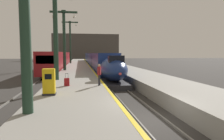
% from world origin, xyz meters
% --- Properties ---
extents(ground_plane, '(260.00, 260.00, 0.00)m').
position_xyz_m(ground_plane, '(0.00, 0.00, 0.00)').
color(ground_plane, '#33302D').
extents(platform_left, '(4.80, 110.00, 1.05)m').
position_xyz_m(platform_left, '(-4.05, 24.75, 0.53)').
color(platform_left, gray).
rests_on(platform_left, ground).
extents(platform_right, '(4.80, 110.00, 1.05)m').
position_xyz_m(platform_right, '(4.05, 24.75, 0.53)').
color(platform_right, gray).
rests_on(platform_right, ground).
extents(platform_left_safety_stripe, '(0.20, 107.80, 0.01)m').
position_xyz_m(platform_left_safety_stripe, '(-1.77, 24.75, 1.05)').
color(platform_left_safety_stripe, yellow).
rests_on(platform_left_safety_stripe, platform_left).
extents(rail_main_left, '(0.08, 110.00, 0.12)m').
position_xyz_m(rail_main_left, '(-0.75, 27.50, 0.06)').
color(rail_main_left, slate).
rests_on(rail_main_left, ground).
extents(rail_main_right, '(0.08, 110.00, 0.12)m').
position_xyz_m(rail_main_right, '(0.75, 27.50, 0.06)').
color(rail_main_right, slate).
rests_on(rail_main_right, ground).
extents(rail_secondary_left, '(0.08, 110.00, 0.12)m').
position_xyz_m(rail_secondary_left, '(-8.85, 27.50, 0.06)').
color(rail_secondary_left, slate).
rests_on(rail_secondary_left, ground).
extents(rail_secondary_right, '(0.08, 110.00, 0.12)m').
position_xyz_m(rail_secondary_right, '(-7.35, 27.50, 0.06)').
color(rail_secondary_right, slate).
rests_on(rail_secondary_right, ground).
extents(highspeed_train_main, '(2.92, 57.75, 3.60)m').
position_xyz_m(highspeed_train_main, '(0.00, 36.43, 1.95)').
color(highspeed_train_main, navy).
rests_on(highspeed_train_main, ground).
extents(regional_train_adjacent, '(2.85, 36.60, 3.80)m').
position_xyz_m(regional_train_adjacent, '(-8.10, 35.37, 2.13)').
color(regional_train_adjacent, maroon).
rests_on(regional_train_adjacent, ground).
extents(station_column_mid, '(4.00, 0.68, 8.67)m').
position_xyz_m(station_column_mid, '(-5.90, 9.99, 6.30)').
color(station_column_mid, '#1E3828').
rests_on(station_column_mid, platform_left).
extents(station_column_far, '(4.00, 0.68, 8.83)m').
position_xyz_m(station_column_far, '(-5.90, 21.26, 6.39)').
color(station_column_far, '#1E3828').
rests_on(station_column_far, platform_left).
extents(station_column_distant, '(4.00, 0.68, 10.44)m').
position_xyz_m(station_column_distant, '(-5.90, 42.21, 7.24)').
color(station_column_distant, '#1E3828').
rests_on(station_column_distant, platform_left).
extents(passenger_near_edge, '(0.34, 0.54, 1.69)m').
position_xyz_m(passenger_near_edge, '(-2.19, 5.80, 2.04)').
color(passenger_near_edge, '#23232D').
rests_on(passenger_near_edge, platform_left).
extents(rolling_suitcase, '(0.40, 0.22, 0.98)m').
position_xyz_m(rolling_suitcase, '(-4.70, 6.00, 1.35)').
color(rolling_suitcase, maroon).
rests_on(rolling_suitcase, platform_left).
extents(ticket_machine_yellow, '(0.76, 0.62, 1.60)m').
position_xyz_m(ticket_machine_yellow, '(-5.55, 2.65, 1.79)').
color(ticket_machine_yellow, yellow).
rests_on(ticket_machine_yellow, platform_left).
extents(terminus_back_wall, '(36.00, 2.00, 14.00)m').
position_xyz_m(terminus_back_wall, '(0.00, 102.00, 7.00)').
color(terminus_back_wall, '#4C4742').
rests_on(terminus_back_wall, ground).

